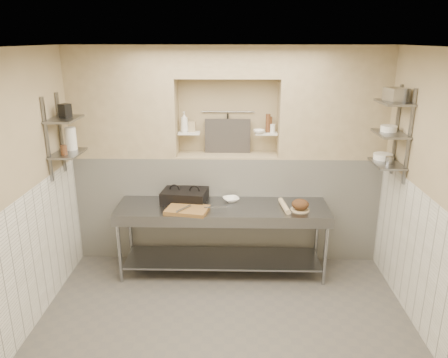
{
  "coord_description": "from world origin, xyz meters",
  "views": [
    {
      "loc": [
        0.09,
        -3.81,
        2.87
      ],
      "look_at": [
        -0.03,
        0.9,
        1.35
      ],
      "focal_mm": 35.0,
      "sensor_mm": 36.0,
      "label": 1
    }
  ],
  "objects_px": {
    "mixing_bowl": "(231,199)",
    "jug_left": "(71,139)",
    "bread_loaf": "(300,204)",
    "prep_table": "(222,226)",
    "bottle_soap": "(184,122)",
    "bowl_alcove": "(259,131)",
    "panini_press": "(185,196)",
    "cutting_board": "(187,210)",
    "rolling_pin": "(284,206)"
  },
  "relations": [
    {
      "from": "mixing_bowl",
      "to": "bottle_soap",
      "type": "bearing_deg",
      "value": 148.34
    },
    {
      "from": "jug_left",
      "to": "bread_loaf",
      "type": "bearing_deg",
      "value": -1.87
    },
    {
      "from": "rolling_pin",
      "to": "jug_left",
      "type": "bearing_deg",
      "value": 179.27
    },
    {
      "from": "prep_table",
      "to": "mixing_bowl",
      "type": "relative_size",
      "value": 13.05
    },
    {
      "from": "mixing_bowl",
      "to": "bread_loaf",
      "type": "xyz_separation_m",
      "value": [
        0.83,
        -0.29,
        0.05
      ]
    },
    {
      "from": "prep_table",
      "to": "panini_press",
      "type": "height_order",
      "value": "panini_press"
    },
    {
      "from": "prep_table",
      "to": "mixing_bowl",
      "type": "distance_m",
      "value": 0.36
    },
    {
      "from": "bread_loaf",
      "to": "bottle_soap",
      "type": "distance_m",
      "value": 1.81
    },
    {
      "from": "bottle_soap",
      "to": "bowl_alcove",
      "type": "bearing_deg",
      "value": -3.37
    },
    {
      "from": "panini_press",
      "to": "jug_left",
      "type": "distance_m",
      "value": 1.53
    },
    {
      "from": "panini_press",
      "to": "cutting_board",
      "type": "xyz_separation_m",
      "value": [
        0.07,
        -0.35,
        -0.05
      ]
    },
    {
      "from": "rolling_pin",
      "to": "bottle_soap",
      "type": "height_order",
      "value": "bottle_soap"
    },
    {
      "from": "panini_press",
      "to": "rolling_pin",
      "type": "bearing_deg",
      "value": -2.14
    },
    {
      "from": "prep_table",
      "to": "rolling_pin",
      "type": "bearing_deg",
      "value": -2.65
    },
    {
      "from": "bread_loaf",
      "to": "prep_table",
      "type": "bearing_deg",
      "value": 174.42
    },
    {
      "from": "panini_press",
      "to": "bread_loaf",
      "type": "relative_size",
      "value": 2.86
    },
    {
      "from": "bowl_alcove",
      "to": "cutting_board",
      "type": "bearing_deg",
      "value": -141.83
    },
    {
      "from": "prep_table",
      "to": "jug_left",
      "type": "bearing_deg",
      "value": -179.92
    },
    {
      "from": "bowl_alcove",
      "to": "bottle_soap",
      "type": "bearing_deg",
      "value": 176.63
    },
    {
      "from": "panini_press",
      "to": "cutting_board",
      "type": "distance_m",
      "value": 0.36
    },
    {
      "from": "bread_loaf",
      "to": "bowl_alcove",
      "type": "bearing_deg",
      "value": 128.51
    },
    {
      "from": "cutting_board",
      "to": "bowl_alcove",
      "type": "xyz_separation_m",
      "value": [
        0.87,
        0.68,
        0.81
      ]
    },
    {
      "from": "prep_table",
      "to": "rolling_pin",
      "type": "relative_size",
      "value": 6.23
    },
    {
      "from": "bread_loaf",
      "to": "bottle_soap",
      "type": "xyz_separation_m",
      "value": [
        -1.44,
        0.66,
        0.87
      ]
    },
    {
      "from": "bread_loaf",
      "to": "bottle_soap",
      "type": "bearing_deg",
      "value": 155.35
    },
    {
      "from": "cutting_board",
      "to": "bowl_alcove",
      "type": "relative_size",
      "value": 3.35
    },
    {
      "from": "mixing_bowl",
      "to": "jug_left",
      "type": "height_order",
      "value": "jug_left"
    },
    {
      "from": "mixing_bowl",
      "to": "bowl_alcove",
      "type": "distance_m",
      "value": 0.94
    },
    {
      "from": "bowl_alcove",
      "to": "jug_left",
      "type": "xyz_separation_m",
      "value": [
        -2.24,
        -0.52,
        0.01
      ]
    },
    {
      "from": "bread_loaf",
      "to": "panini_press",
      "type": "bearing_deg",
      "value": 169.2
    },
    {
      "from": "prep_table",
      "to": "bowl_alcove",
      "type": "height_order",
      "value": "bowl_alcove"
    },
    {
      "from": "bread_loaf",
      "to": "bowl_alcove",
      "type": "height_order",
      "value": "bowl_alcove"
    },
    {
      "from": "prep_table",
      "to": "bottle_soap",
      "type": "bearing_deg",
      "value": 131.61
    },
    {
      "from": "cutting_board",
      "to": "bottle_soap",
      "type": "relative_size",
      "value": 1.85
    },
    {
      "from": "panini_press",
      "to": "jug_left",
      "type": "bearing_deg",
      "value": -164.39
    },
    {
      "from": "panini_press",
      "to": "mixing_bowl",
      "type": "relative_size",
      "value": 2.99
    },
    {
      "from": "bread_loaf",
      "to": "jug_left",
      "type": "bearing_deg",
      "value": 178.13
    },
    {
      "from": "panini_press",
      "to": "rolling_pin",
      "type": "relative_size",
      "value": 1.43
    },
    {
      "from": "prep_table",
      "to": "bread_loaf",
      "type": "relative_size",
      "value": 12.5
    },
    {
      "from": "panini_press",
      "to": "bowl_alcove",
      "type": "xyz_separation_m",
      "value": [
        0.94,
        0.34,
        0.76
      ]
    },
    {
      "from": "bowl_alcove",
      "to": "jug_left",
      "type": "distance_m",
      "value": 2.3
    },
    {
      "from": "prep_table",
      "to": "bottle_soap",
      "type": "height_order",
      "value": "bottle_soap"
    },
    {
      "from": "cutting_board",
      "to": "bowl_alcove",
      "type": "bearing_deg",
      "value": 38.17
    },
    {
      "from": "bread_loaf",
      "to": "jug_left",
      "type": "distance_m",
      "value": 2.83
    },
    {
      "from": "rolling_pin",
      "to": "bowl_alcove",
      "type": "bearing_deg",
      "value": 118.47
    },
    {
      "from": "jug_left",
      "to": "prep_table",
      "type": "bearing_deg",
      "value": 0.08
    },
    {
      "from": "panini_press",
      "to": "mixing_bowl",
      "type": "height_order",
      "value": "panini_press"
    },
    {
      "from": "cutting_board",
      "to": "mixing_bowl",
      "type": "xyz_separation_m",
      "value": [
        0.52,
        0.36,
        0.0
      ]
    },
    {
      "from": "mixing_bowl",
      "to": "bread_loaf",
      "type": "relative_size",
      "value": 0.96
    },
    {
      "from": "rolling_pin",
      "to": "jug_left",
      "type": "height_order",
      "value": "jug_left"
    }
  ]
}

